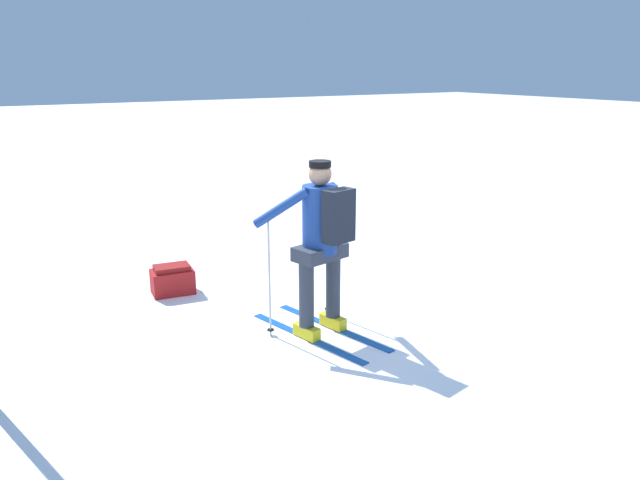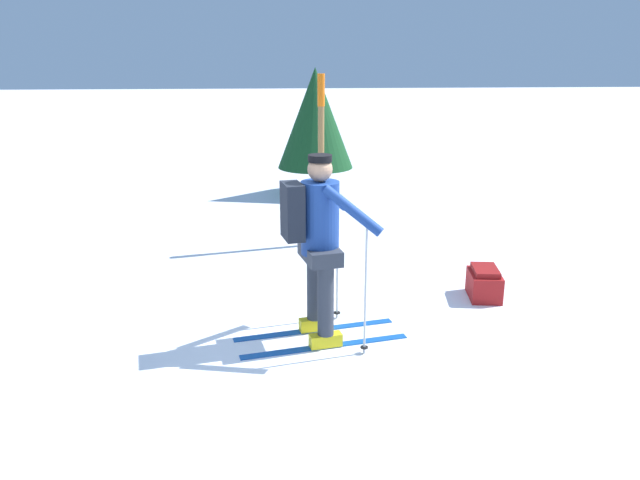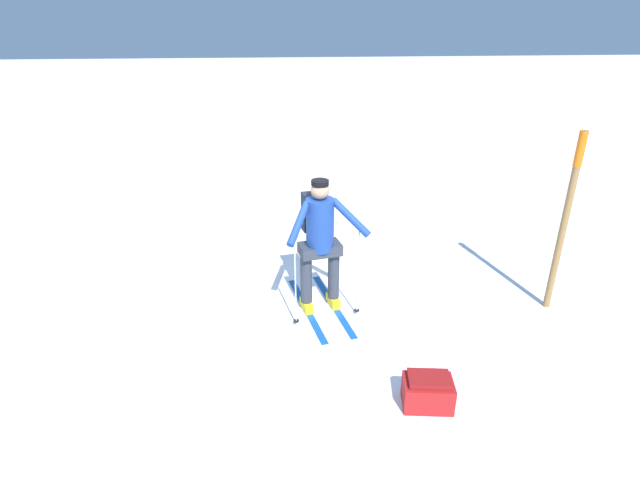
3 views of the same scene
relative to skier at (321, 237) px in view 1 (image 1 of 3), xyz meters
name	(u,v)px [view 1 (image 1 of 3)]	position (x,y,z in m)	size (l,w,h in m)	color
ground_plane	(326,332)	(0.00, 0.06, -1.02)	(80.00, 80.00, 0.00)	white
skier	(321,237)	(0.00, 0.00, 0.00)	(1.67, 1.04, 1.77)	#144C9E
dropped_backpack	(173,280)	(-1.92, -0.90, -0.86)	(0.39, 0.53, 0.35)	maroon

